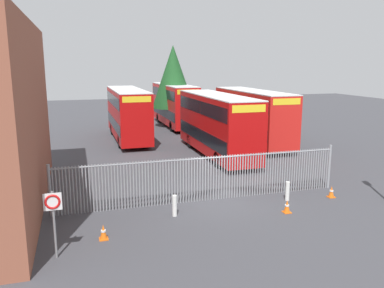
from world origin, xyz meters
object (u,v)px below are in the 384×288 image
Objects in this scene: double_decker_bus_behind_fence_left at (252,115)px; bollard_near_left at (175,206)px; double_decker_bus_far_back at (174,103)px; speed_limit_sign_post at (53,209)px; bollard_center_front at (287,191)px; traffic_cone_mid_forecourt at (287,206)px; double_decker_bus_behind_fence_right at (128,112)px; traffic_cone_by_gate at (331,192)px; double_decker_bus_near_gate at (217,122)px; traffic_cone_near_kerb at (103,232)px.

bollard_near_left is at bearing -126.55° from double_decker_bus_behind_fence_left.
double_decker_bus_far_back is 4.50× the size of speed_limit_sign_post.
bollard_center_front reaches higher than traffic_cone_mid_forecourt.
double_decker_bus_behind_fence_left reaches higher than traffic_cone_mid_forecourt.
bollard_center_front is (5.32, -17.98, -1.95)m from double_decker_bus_behind_fence_right.
speed_limit_sign_post is (-12.95, -2.65, 1.49)m from traffic_cone_by_gate.
double_decker_bus_behind_fence_left is 10.74m from double_decker_bus_behind_fence_right.
bollard_center_front is at bearing 59.40° from traffic_cone_mid_forecourt.
double_decker_bus_behind_fence_left is at bearing 81.64° from traffic_cone_by_gate.
double_decker_bus_behind_fence_right is 21.53m from speed_limit_sign_post.
double_decker_bus_near_gate is 11.70m from traffic_cone_mid_forecourt.
double_decker_bus_near_gate is 11.38× the size of bollard_center_front.
double_decker_bus_far_back is 11.38× the size of bollard_near_left.
double_decker_bus_near_gate and double_decker_bus_behind_fence_right have the same top height.
traffic_cone_mid_forecourt is (4.48, -19.40, -2.13)m from double_decker_bus_behind_fence_right.
double_decker_bus_far_back is at bearing 70.25° from traffic_cone_near_kerb.
traffic_cone_by_gate is 1.00× the size of traffic_cone_mid_forecourt.
double_decker_bus_behind_fence_left is at bearing 71.92° from bollard_center_front.
double_decker_bus_behind_fence_left is at bearing 48.71° from traffic_cone_near_kerb.
bollard_center_front is 1.61× the size of traffic_cone_by_gate.
bollard_center_front is at bearing -91.04° from double_decker_bus_far_back.
double_decker_bus_behind_fence_right is 8.53m from double_decker_bus_far_back.
double_decker_bus_near_gate is 1.00× the size of double_decker_bus_behind_fence_left.
double_decker_bus_near_gate is at bearing -143.47° from double_decker_bus_behind_fence_left.
traffic_cone_mid_forecourt is (-0.84, -11.47, -2.13)m from double_decker_bus_near_gate.
bollard_center_front is (-0.00, -10.06, -1.95)m from double_decker_bus_near_gate.
traffic_cone_mid_forecourt is at bearing 8.56° from speed_limit_sign_post.
bollard_near_left reaches higher than traffic_cone_mid_forecourt.
double_decker_bus_behind_fence_right is 11.38× the size of bollard_center_front.
speed_limit_sign_post is at bearing -112.12° from double_decker_bus_far_back.
traffic_cone_by_gate is at bearing -85.55° from double_decker_bus_far_back.
traffic_cone_near_kerb is (-3.61, -19.82, -2.13)m from double_decker_bus_behind_fence_right.
traffic_cone_near_kerb is 2.46m from speed_limit_sign_post.
double_decker_bus_behind_fence_left is 15.71m from traffic_cone_mid_forecourt.
bollard_center_front is 0.40× the size of speed_limit_sign_post.
double_decker_bus_near_gate is at bearing -91.78° from double_decker_bus_far_back.
double_decker_bus_far_back is at bearing 94.45° from traffic_cone_by_gate.
bollard_near_left is 1.61× the size of traffic_cone_mid_forecourt.
double_decker_bus_near_gate reaches higher than traffic_cone_by_gate.
double_decker_bus_behind_fence_left reaches higher than bollard_center_front.
double_decker_bus_far_back is 25.81m from traffic_cone_mid_forecourt.
double_decker_bus_far_back reaches higher than bollard_center_front.
bollard_near_left is 1.00× the size of bollard_center_front.
traffic_cone_near_kerb is (-8.94, -1.84, -0.19)m from bollard_center_front.
speed_limit_sign_post reaches higher than bollard_near_left.
speed_limit_sign_post is (-10.60, -2.88, 1.30)m from bollard_center_front.
double_decker_bus_behind_fence_right is at bearing 153.97° from double_decker_bus_behind_fence_left.
double_decker_bus_far_back is (5.76, 6.29, 0.00)m from double_decker_bus_behind_fence_right.
double_decker_bus_behind_fence_left is at bearing -70.53° from double_decker_bus_far_back.
speed_limit_sign_post is at bearing -164.78° from bollard_center_front.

